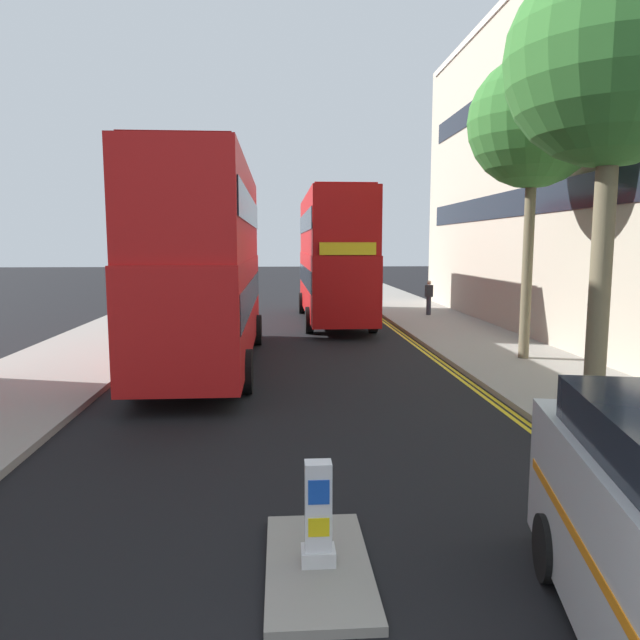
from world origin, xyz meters
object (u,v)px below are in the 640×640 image
Objects in this scene: keep_left_bollard at (318,517)px; double_decker_bus_away at (207,259)px; pedestrian_far at (429,297)px; double_decker_bus_oncoming at (333,254)px.

keep_left_bollard is 0.10× the size of double_decker_bus_away.
pedestrian_far is (6.64, 21.33, 0.38)m from keep_left_bollard.
double_decker_bus_away is 6.68× the size of pedestrian_far.
double_decker_bus_away reaches higher than keep_left_bollard.
keep_left_bollard is at bearing -95.69° from double_decker_bus_oncoming.
pedestrian_far is at bearing 72.71° from keep_left_bollard.
double_decker_bus_away and double_decker_bus_oncoming have the same top height.
pedestrian_far is (9.06, 10.36, -2.04)m from double_decker_bus_away.
keep_left_bollard is 20.43m from double_decker_bus_oncoming.
double_decker_bus_away is 10.23m from double_decker_bus_oncoming.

